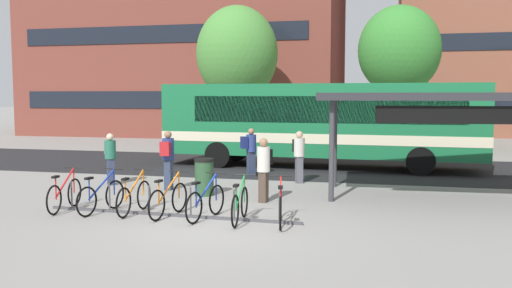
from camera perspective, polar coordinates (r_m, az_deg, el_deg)
ground at (r=11.77m, az=-4.39°, el=-8.55°), size 200.00×200.00×0.00m
bus_lane_asphalt at (r=21.34m, az=3.84°, el=-2.35°), size 80.00×7.20×0.01m
city_bus at (r=21.04m, az=6.50°, el=2.36°), size 12.12×3.10×3.20m
bike_rack at (r=12.81m, az=-8.99°, el=-7.07°), size 6.22×0.35×0.70m
parked_bicycle_red_0 at (r=14.00m, az=-19.36°, el=-5.02°), size 0.52×1.72×0.99m
parked_bicycle_blue_1 at (r=13.48m, az=-15.86°, el=-5.31°), size 0.52×1.71×0.99m
parked_bicycle_orange_2 at (r=13.20m, az=-12.62°, el=-5.46°), size 0.52×1.72×0.99m
parked_bicycle_orange_3 at (r=12.74m, az=-9.13°, el=-5.78°), size 0.52×1.71×0.99m
parked_bicycle_blue_4 at (r=12.35m, az=-5.28°, el=-6.08°), size 0.54×1.70×0.99m
parked_bicycle_green_5 at (r=12.02m, az=-1.69°, el=-6.38°), size 0.52×1.72×0.99m
parked_bicycle_red_6 at (r=11.82m, az=2.58°, el=-6.58°), size 0.52×1.70×0.99m
transit_shelter at (r=15.58m, az=19.38°, el=4.42°), size 7.04×3.54×2.84m
commuter_navy_pack_0 at (r=18.63m, az=-0.61°, el=-0.49°), size 0.60×0.56×1.65m
commuter_grey_pack_1 at (r=17.50m, az=-14.98°, el=-1.14°), size 0.56×0.60×1.60m
commuter_black_pack_2 at (r=14.17m, az=0.83°, el=-2.26°), size 0.37×0.55×1.67m
commuter_black_pack_3 at (r=17.32m, az=4.50°, el=-0.95°), size 0.49×0.60×1.65m
commuter_red_pack_4 at (r=16.15m, az=-9.18°, el=-1.25°), size 0.36×0.54×1.74m
trash_bin at (r=15.23m, az=-5.43°, el=-3.43°), size 0.55×0.55×1.03m
street_tree_0 at (r=29.08m, az=14.72°, el=9.43°), size 4.16×4.16×7.32m
street_tree_2 at (r=29.69m, az=-1.99°, el=9.40°), size 4.38×4.38×7.55m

